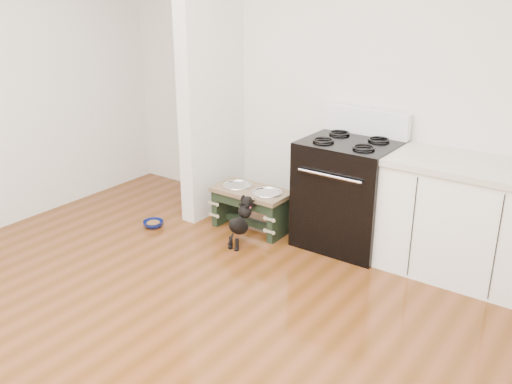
{
  "coord_description": "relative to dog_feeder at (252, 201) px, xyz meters",
  "views": [
    {
      "loc": [
        2.24,
        -1.96,
        2.19
      ],
      "look_at": [
        -0.25,
        1.51,
        0.57
      ],
      "focal_mm": 40.0,
      "sensor_mm": 36.0,
      "label": 1
    }
  ],
  "objects": [
    {
      "name": "ground",
      "position": [
        0.59,
        -1.92,
        -0.28
      ],
      "size": [
        5.0,
        5.0,
        0.0
      ],
      "primitive_type": "plane",
      "color": "#4F2B0E",
      "rests_on": "ground"
    },
    {
      "name": "partition_wall",
      "position": [
        -0.59,
        0.18,
        1.07
      ],
      "size": [
        0.15,
        0.8,
        2.7
      ],
      "primitive_type": "cube",
      "color": "silver",
      "rests_on": "ground"
    },
    {
      "name": "oven_range",
      "position": [
        0.84,
        0.24,
        0.2
      ],
      "size": [
        0.76,
        0.69,
        1.14
      ],
      "color": "black",
      "rests_on": "ground"
    },
    {
      "name": "cabinet_run",
      "position": [
        1.82,
        0.26,
        0.18
      ],
      "size": [
        1.24,
        0.64,
        0.91
      ],
      "color": "white",
      "rests_on": "ground"
    },
    {
      "name": "dog_feeder",
      "position": [
        0.0,
        0.0,
        0.0
      ],
      "size": [
        0.71,
        0.38,
        0.4
      ],
      "color": "black",
      "rests_on": "ground"
    },
    {
      "name": "puppy",
      "position": [
        0.13,
        -0.33,
        -0.04
      ],
      "size": [
        0.12,
        0.36,
        0.43
      ],
      "color": "black",
      "rests_on": "ground"
    },
    {
      "name": "room_shell",
      "position": [
        0.59,
        -1.92,
        1.34
      ],
      "size": [
        5.0,
        5.0,
        5.0
      ],
      "color": "silver",
      "rests_on": "ground"
    },
    {
      "name": "floor_bowl",
      "position": [
        -0.77,
        -0.5,
        -0.25
      ],
      "size": [
        0.23,
        0.23,
        0.06
      ],
      "rotation": [
        0.0,
        0.0,
        0.24
      ],
      "color": "#0B144F",
      "rests_on": "ground"
    }
  ]
}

